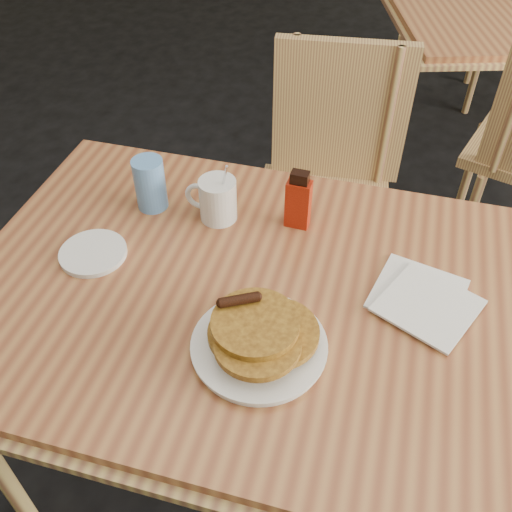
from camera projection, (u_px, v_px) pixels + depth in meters
The scene contains 9 objects.
floor at pixel (252, 469), 1.69m from camera, with size 10.00×10.00×0.00m, color black.
main_table at pixel (263, 304), 1.22m from camera, with size 1.34×0.92×0.75m.
chair_main_far at pixel (330, 169), 1.83m from camera, with size 0.48×0.48×0.94m.
pancake_plate at pixel (259, 339), 1.06m from camera, with size 0.26×0.26×0.10m.
coffee_mug at pixel (217, 199), 1.33m from camera, with size 0.13×0.09×0.16m.
syrup_bottle at pixel (298, 201), 1.30m from camera, with size 0.06×0.04×0.15m.
napkin_stack at pixel (423, 299), 1.17m from camera, with size 0.24×0.25×0.01m.
blue_tumbler at pixel (150, 184), 1.35m from camera, with size 0.07×0.07×0.13m, color #578BCD.
side_saucer at pixel (93, 253), 1.27m from camera, with size 0.15×0.15×0.01m, color silver.
Camera 1 is at (0.24, -0.75, 1.63)m, focal length 40.00 mm.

